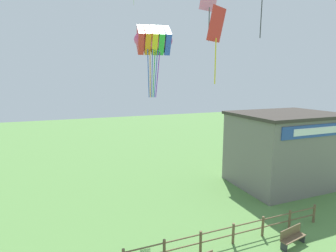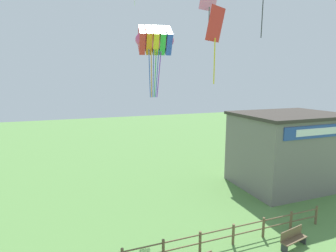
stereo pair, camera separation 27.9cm
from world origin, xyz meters
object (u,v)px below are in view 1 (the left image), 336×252
object	(u,v)px
seaside_building	(284,149)
park_bench_by_building	(292,236)
kite_rainbow_parafoil	(153,40)
kite_red_diamond	(216,30)

from	to	relation	value
seaside_building	park_bench_by_building	distance (m)	9.41
park_bench_by_building	kite_rainbow_parafoil	xyz separation A→B (m)	(-5.09, 7.36, 10.59)
seaside_building	kite_red_diamond	world-z (taller)	kite_red_diamond
kite_rainbow_parafoil	seaside_building	bearing A→B (deg)	-2.92
seaside_building	kite_rainbow_parafoil	size ratio (longest dim) A/B	1.78
park_bench_by_building	kite_red_diamond	world-z (taller)	kite_red_diamond
kite_red_diamond	kite_rainbow_parafoil	bearing A→B (deg)	93.23
seaside_building	park_bench_by_building	size ratio (longest dim) A/B	4.83
kite_rainbow_parafoil	kite_red_diamond	distance (m)	7.00
seaside_building	kite_rainbow_parafoil	distance (m)	13.74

